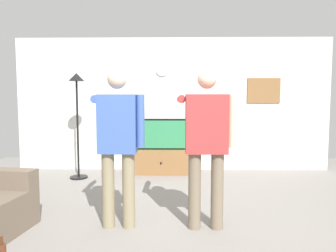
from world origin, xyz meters
TOP-DOWN VIEW (x-y plane):
  - ground_plane at (0.00, 0.00)m, footprint 8.40×8.40m
  - back_wall at (0.00, 2.95)m, footprint 6.40×0.10m
  - tv_stand at (-0.21, 2.60)m, footprint 1.27×0.52m
  - television at (-0.21, 2.65)m, footprint 1.05×0.07m
  - wall_clock at (-0.21, 2.89)m, footprint 0.25×0.03m
  - framed_picture at (1.85, 2.90)m, footprint 0.66×0.04m
  - floor_lamp at (-1.73, 2.16)m, footprint 0.32×0.32m
  - person_standing_nearer_lamp at (-0.60, -0.01)m, footprint 0.60×0.78m
  - person_standing_nearer_couch at (0.38, -0.02)m, footprint 0.64×0.78m

SIDE VIEW (x-z plane):
  - ground_plane at x=0.00m, z-range 0.00..0.00m
  - tv_stand at x=-0.21m, z-range 0.00..0.46m
  - television at x=-0.21m, z-range 0.46..1.07m
  - person_standing_nearer_lamp at x=-0.60m, z-range 0.12..1.89m
  - person_standing_nearer_couch at x=0.38m, z-range 0.13..1.90m
  - back_wall at x=0.00m, z-range 0.00..2.70m
  - floor_lamp at x=-1.73m, z-range 0.41..2.34m
  - framed_picture at x=1.85m, z-range 1.38..1.89m
  - wall_clock at x=-0.21m, z-range 1.93..2.18m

